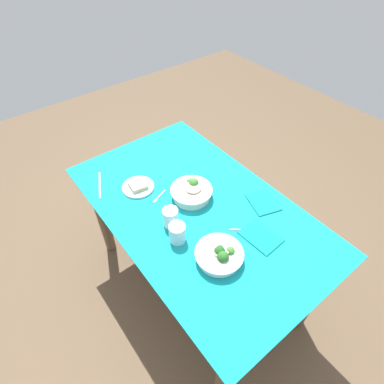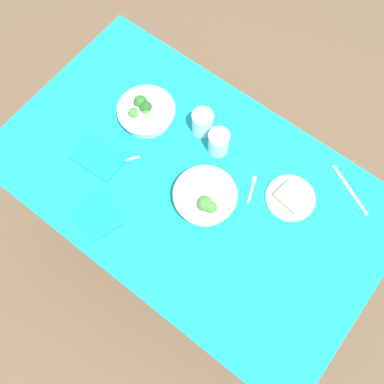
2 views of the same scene
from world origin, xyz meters
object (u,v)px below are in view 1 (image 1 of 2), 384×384
water_glass_center (171,217)px  fork_by_near_bowl (159,197)px  water_glass_side (177,233)px  broccoli_bowl_near (192,191)px  bread_side_plate (138,186)px  napkin_folded_upper (261,236)px  table_knife_left (100,185)px  fork_by_far_bowl (241,230)px  broccoli_bowl_far (220,255)px  napkin_folded_lower (263,202)px

water_glass_center → fork_by_near_bowl: 0.21m
water_glass_side → broccoli_bowl_near: bearing=-51.0°
water_glass_center → water_glass_side: bearing=162.8°
bread_side_plate → napkin_folded_upper: 0.72m
water_glass_side → table_knife_left: water_glass_side is taller
fork_by_far_bowl → water_glass_center: bearing=173.8°
broccoli_bowl_far → napkin_folded_upper: (-0.03, -0.24, -0.03)m
water_glass_side → broccoli_bowl_far: bearing=-157.4°
broccoli_bowl_far → broccoli_bowl_near: bearing=-20.3°
broccoli_bowl_far → napkin_folded_upper: broccoli_bowl_far is taller
broccoli_bowl_near → table_knife_left: broccoli_bowl_near is taller
water_glass_side → napkin_folded_upper: water_glass_side is taller
napkin_folded_upper → napkin_folded_lower: (0.15, -0.18, 0.00)m
water_glass_center → fork_by_near_bowl: size_ratio=0.97×
bread_side_plate → table_knife_left: size_ratio=0.83×
broccoli_bowl_near → water_glass_center: (-0.09, 0.20, 0.01)m
broccoli_bowl_far → table_knife_left: bearing=15.2°
table_knife_left → broccoli_bowl_far: bearing=-139.4°
bread_side_plate → napkin_folded_lower: size_ratio=1.09×
water_glass_side → napkin_folded_lower: water_glass_side is taller
napkin_folded_upper → table_knife_left: bearing=29.2°
fork_by_far_bowl → napkin_folded_upper: bearing=-24.3°
broccoli_bowl_near → fork_by_near_bowl: broccoli_bowl_near is taller
water_glass_side → fork_by_near_bowl: water_glass_side is taller
water_glass_side → fork_by_far_bowl: size_ratio=1.14×
broccoli_bowl_far → water_glass_center: size_ratio=2.18×
broccoli_bowl_near → napkin_folded_lower: broccoli_bowl_near is taller
water_glass_center → napkin_folded_lower: bearing=-111.1°
bread_side_plate → fork_by_near_bowl: 0.14m
bread_side_plate → napkin_folded_upper: (-0.66, -0.29, -0.01)m
broccoli_bowl_far → fork_by_near_bowl: bearing=0.1°
broccoli_bowl_far → water_glass_side: (0.21, 0.09, 0.02)m
broccoli_bowl_far → fork_by_near_bowl: broccoli_bowl_far is taller
fork_by_near_bowl → napkin_folded_lower: 0.57m
water_glass_side → fork_by_near_bowl: bearing=-16.2°
water_glass_center → table_knife_left: bearing=18.1°
fork_by_near_bowl → broccoli_bowl_far: bearing=68.4°
fork_by_far_bowl → napkin_folded_lower: 0.23m
table_knife_left → napkin_folded_upper: napkin_folded_upper is taller
broccoli_bowl_near → fork_by_far_bowl: bearing=-171.5°
water_glass_side → napkin_folded_upper: bearing=-125.6°
broccoli_bowl_far → water_glass_side: water_glass_side is taller
broccoli_bowl_far → bread_side_plate: size_ratio=1.23×
fork_by_far_bowl → napkin_folded_lower: size_ratio=0.53×
broccoli_bowl_near → fork_by_near_bowl: size_ratio=2.14×
bread_side_plate → broccoli_bowl_far: bearing=-175.3°
broccoli_bowl_near → napkin_folded_lower: (-0.27, -0.27, -0.03)m
bread_side_plate → water_glass_side: bearing=175.4°
broccoli_bowl_near → napkin_folded_lower: bearing=-135.0°
broccoli_bowl_far → napkin_folded_upper: bearing=-96.7°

